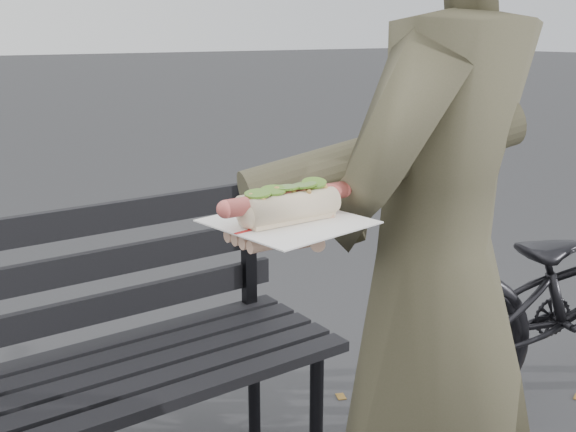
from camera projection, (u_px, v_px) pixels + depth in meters
park_bench at (43, 362)px, 1.69m from camera, size 1.50×0.44×0.88m
person at (434, 292)px, 1.28m from camera, size 0.71×0.58×1.69m
held_hotdog at (364, 171)px, 1.09m from camera, size 0.62×0.30×0.20m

